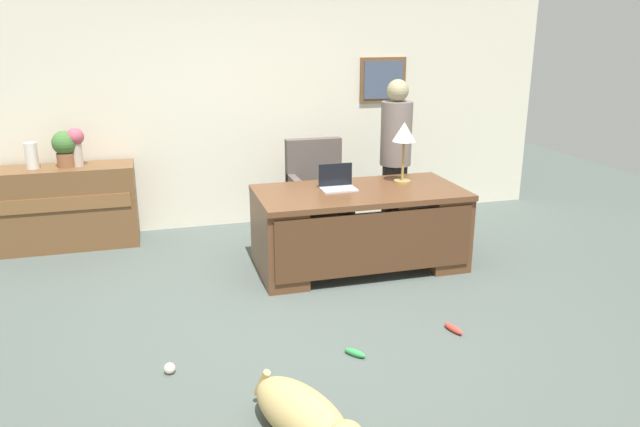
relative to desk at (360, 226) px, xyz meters
The scene contains 15 objects.
ground_plane 1.21m from the desk, 128.39° to the right, with size 12.00×12.00×0.00m, color #4C5651.
back_wall 2.07m from the desk, 112.18° to the left, with size 7.00×0.16×2.70m.
desk is the anchor object (origin of this frame).
credenza 3.02m from the desk, 153.29° to the left, with size 1.41×0.50×0.84m.
armchair 0.97m from the desk, 98.50° to the left, with size 0.60×0.59×1.04m.
person_standing 1.04m from the desk, 48.37° to the left, with size 0.32×0.32×1.67m.
dog_lying 2.58m from the desk, 115.86° to the right, with size 0.58×0.83×0.30m.
laptop 0.45m from the desk, 145.44° to the left, with size 0.32×0.22×0.22m.
desk_lamp 0.94m from the desk, 20.17° to the left, with size 0.22×0.22×0.58m.
vase_with_flowers 2.94m from the desk, 151.68° to the left, with size 0.17×0.17×0.38m.
vase_empty 3.29m from the desk, 155.20° to the left, with size 0.12×0.12×0.26m, color silver.
potted_plant 3.03m from the desk, 152.65° to the left, with size 0.24×0.24×0.36m.
dog_toy_ball 2.32m from the desk, 141.97° to the right, with size 0.08×0.08×0.08m, color beige.
dog_toy_bone 1.47m from the desk, 79.69° to the right, with size 0.19×0.05×0.05m, color #E53F33.
dog_toy_plush 1.68m from the desk, 110.25° to the right, with size 0.17×0.05×0.05m, color green.
Camera 1 is at (-1.10, -4.17, 2.18)m, focal length 34.23 mm.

